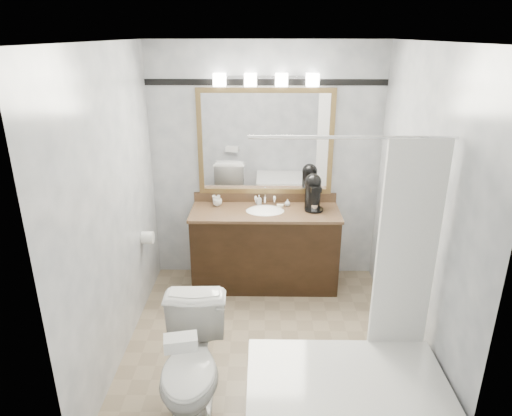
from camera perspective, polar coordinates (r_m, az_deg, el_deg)
The scene contains 15 objects.
room at distance 3.58m, azimuth 1.25°, elevation -0.31°, with size 2.42×2.62×2.52m.
vanity at distance 4.84m, azimuth 1.11°, elevation -4.82°, with size 1.53×0.58×0.97m.
mirror at distance 4.74m, azimuth 1.19°, elevation 8.20°, with size 1.40×0.04×1.10m.
vanity_light_bar at distance 4.59m, azimuth 1.25°, elevation 15.78°, with size 1.02×0.14×0.12m.
accent_stripe at distance 4.65m, azimuth 1.25°, elevation 15.45°, with size 2.40×0.01×0.06m, color black.
bathtub at distance 3.39m, azimuth 11.33°, elevation -21.66°, with size 1.30×0.75×1.96m.
tp_roll at distance 4.55m, azimuth -13.39°, elevation -3.61°, with size 0.12×0.12×0.11m, color white.
toilet at distance 3.36m, azimuth -7.96°, elevation -19.03°, with size 0.45×0.79×0.81m, color white.
tissue_box at distance 2.84m, azimuth -9.39°, elevation -16.25°, with size 0.20×0.11×0.08m, color white.
coffee_maker at distance 4.70m, azimuth 7.15°, elevation 2.11°, with size 0.19×0.24×0.37m.
cup_left at distance 4.81m, azimuth -4.84°, elevation 0.72°, with size 0.10×0.10×0.08m, color white.
cup_right at distance 4.89m, azimuth -5.00°, elevation 1.09°, with size 0.09×0.09×0.08m, color white.
soap_bottle_a at distance 4.83m, azimuth 0.38°, elevation 1.04°, with size 0.05×0.05×0.10m, color white.
soap_bottle_b at distance 4.80m, azimuth 3.95°, elevation 0.68°, with size 0.06×0.06×0.07m, color white.
soap_bar at distance 4.79m, azimuth 3.04°, elevation 0.30°, with size 0.07×0.04×0.02m, color beige.
Camera 1 is at (-0.03, -3.34, 2.56)m, focal length 32.00 mm.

